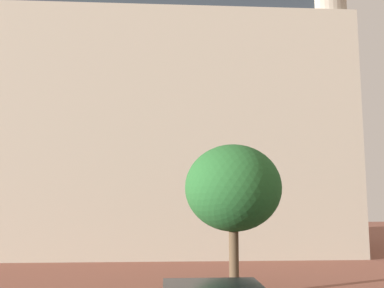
{
  "coord_description": "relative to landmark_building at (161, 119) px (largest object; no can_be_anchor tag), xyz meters",
  "views": [
    {
      "loc": [
        -0.65,
        -1.89,
        3.5
      ],
      "look_at": [
        0.11,
        10.87,
        5.22
      ],
      "focal_mm": 39.8,
      "sensor_mm": 36.0,
      "label": 1
    }
  ],
  "objects": [
    {
      "name": "landmark_building",
      "position": [
        0.0,
        0.0,
        0.0
      ],
      "size": [
        25.98,
        15.01,
        32.64
      ],
      "color": "#B2A893",
      "rests_on": "ground_plane"
    },
    {
      "name": "tree_curb_far",
      "position": [
        3.01,
        -16.53,
        -5.9
      ],
      "size": [
        3.67,
        3.67,
        5.66
      ],
      "color": "brown",
      "rests_on": "ground_plane"
    }
  ]
}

